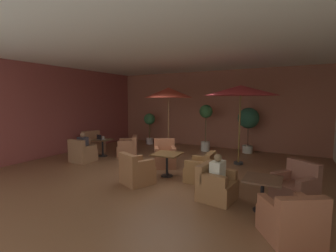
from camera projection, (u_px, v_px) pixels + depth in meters
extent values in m
cube|color=brown|center=(161.00, 172.00, 7.48)|extent=(9.98, 9.50, 0.02)
cube|color=#A06149|center=(211.00, 109.00, 11.40)|extent=(9.98, 0.08, 3.58)
cube|color=brown|center=(54.00, 111.00, 9.65)|extent=(0.08, 9.50, 3.58)
cube|color=silver|center=(160.00, 53.00, 7.09)|extent=(9.98, 9.50, 0.06)
cylinder|color=black|center=(103.00, 156.00, 9.60)|extent=(0.36, 0.36, 0.02)
cylinder|color=black|center=(103.00, 148.00, 9.56)|extent=(0.07, 0.07, 0.64)
cube|color=brown|center=(102.00, 140.00, 9.53)|extent=(0.68, 0.68, 0.03)
cube|color=#945B3C|center=(127.00, 150.00, 9.65)|extent=(1.07, 1.07, 0.43)
cube|color=#945B3C|center=(135.00, 140.00, 9.64)|extent=(0.57, 0.74, 0.37)
cube|color=#945B3C|center=(126.00, 144.00, 9.31)|extent=(0.58, 0.46, 0.23)
cube|color=#945B3C|center=(127.00, 141.00, 9.93)|extent=(0.58, 0.46, 0.23)
cube|color=#966242|center=(94.00, 147.00, 10.34)|extent=(1.02, 1.01, 0.44)
cube|color=#966242|center=(91.00, 136.00, 10.53)|extent=(0.46, 0.77, 0.44)
cube|color=#966242|center=(101.00, 139.00, 10.46)|extent=(0.62, 0.39, 0.22)
cube|color=#966242|center=(87.00, 140.00, 10.09)|extent=(0.62, 0.39, 0.22)
cube|color=#8F6544|center=(83.00, 156.00, 8.73)|extent=(0.74, 0.74, 0.41)
cube|color=#8F6544|center=(76.00, 146.00, 8.44)|extent=(0.73, 0.17, 0.43)
cube|color=#8F6544|center=(78.00, 147.00, 8.88)|extent=(0.15, 0.58, 0.20)
cube|color=#8F6544|center=(90.00, 148.00, 8.59)|extent=(0.15, 0.58, 0.20)
cylinder|color=black|center=(167.00, 176.00, 7.08)|extent=(0.35, 0.35, 0.02)
cylinder|color=black|center=(167.00, 165.00, 7.05)|extent=(0.07, 0.07, 0.64)
cube|color=brown|center=(167.00, 154.00, 7.01)|extent=(0.82, 0.82, 0.03)
cube|color=#9C5B3C|center=(165.00, 160.00, 8.05)|extent=(1.01, 1.03, 0.45)
cube|color=#9C5B3C|center=(164.00, 145.00, 8.30)|extent=(0.68, 0.52, 0.46)
cube|color=#9C5B3C|center=(173.00, 150.00, 8.00)|extent=(0.44, 0.58, 0.22)
cube|color=#9C5B3C|center=(156.00, 151.00, 7.95)|extent=(0.44, 0.58, 0.22)
cube|color=#95623C|center=(138.00, 175.00, 6.43)|extent=(0.93, 0.95, 0.46)
cube|color=#95623C|center=(128.00, 161.00, 6.21)|extent=(0.71, 0.42, 0.39)
cube|color=#95623C|center=(133.00, 160.00, 6.64)|extent=(0.35, 0.58, 0.22)
cube|color=#95623C|center=(145.00, 165.00, 6.20)|extent=(0.35, 0.58, 0.22)
cube|color=olive|center=(200.00, 174.00, 6.64)|extent=(0.78, 0.79, 0.40)
cube|color=olive|center=(210.00, 160.00, 6.48)|extent=(0.21, 0.75, 0.41)
cube|color=olive|center=(195.00, 165.00, 6.35)|extent=(0.57, 0.17, 0.22)
cube|color=olive|center=(202.00, 160.00, 6.90)|extent=(0.57, 0.17, 0.22)
cylinder|color=black|center=(261.00, 210.00, 4.85)|extent=(0.34, 0.34, 0.02)
cylinder|color=black|center=(262.00, 196.00, 4.82)|extent=(0.07, 0.07, 0.64)
cube|color=brown|center=(263.00, 179.00, 4.78)|extent=(0.72, 0.72, 0.03)
cube|color=#93633B|center=(217.00, 190.00, 5.38)|extent=(0.82, 0.82, 0.43)
cube|color=#93633B|center=(206.00, 171.00, 5.50)|extent=(0.24, 0.76, 0.36)
cube|color=#93633B|center=(224.00, 173.00, 5.56)|extent=(0.59, 0.21, 0.22)
cube|color=#93633B|center=(214.00, 180.00, 5.08)|extent=(0.59, 0.21, 0.22)
cube|color=#9F5D40|center=(289.00, 225.00, 3.88)|extent=(1.08, 1.08, 0.43)
cube|color=#9F5D40|center=(303.00, 210.00, 3.53)|extent=(0.75, 0.57, 0.37)
cube|color=#9F5D40|center=(270.00, 206.00, 3.86)|extent=(0.44, 0.58, 0.20)
cube|color=#9F5D40|center=(308.00, 205.00, 3.91)|extent=(0.44, 0.58, 0.20)
cube|color=#905947|center=(294.00, 193.00, 5.25)|extent=(1.03, 1.02, 0.42)
cube|color=#905947|center=(304.00, 171.00, 5.33)|extent=(0.70, 0.56, 0.47)
cube|color=#905947|center=(307.00, 184.00, 4.93)|extent=(0.44, 0.54, 0.20)
cube|color=#905947|center=(281.00, 176.00, 5.47)|extent=(0.44, 0.54, 0.20)
cylinder|color=#2D2D2D|center=(168.00, 154.00, 9.87)|extent=(0.32, 0.32, 0.08)
cylinder|color=brown|center=(168.00, 122.00, 9.73)|extent=(0.06, 0.06, 2.67)
cone|color=#C24432|center=(168.00, 93.00, 9.60)|extent=(1.93, 1.93, 0.40)
cylinder|color=#2D2D2D|center=(238.00, 163.00, 8.40)|extent=(0.32, 0.32, 0.08)
cylinder|color=brown|center=(240.00, 126.00, 8.26)|extent=(0.06, 0.06, 2.68)
cone|color=#BF383E|center=(241.00, 90.00, 8.13)|extent=(2.49, 2.49, 0.35)
cylinder|color=silver|center=(150.00, 141.00, 12.22)|extent=(0.35, 0.35, 0.30)
cylinder|color=brown|center=(150.00, 131.00, 12.16)|extent=(0.06, 0.06, 0.73)
sphere|color=#326A3E|center=(149.00, 119.00, 12.10)|extent=(0.56, 0.56, 0.56)
cylinder|color=beige|center=(205.00, 146.00, 10.56)|extent=(0.40, 0.40, 0.40)
cylinder|color=brown|center=(206.00, 129.00, 10.48)|extent=(0.06, 0.06, 1.09)
sphere|color=#326335|center=(206.00, 111.00, 10.40)|extent=(0.57, 0.57, 0.57)
cylinder|color=silver|center=(247.00, 149.00, 10.16)|extent=(0.42, 0.42, 0.32)
cylinder|color=brown|center=(248.00, 136.00, 10.10)|extent=(0.06, 0.06, 0.79)
sphere|color=#26563F|center=(248.00, 118.00, 10.02)|extent=(0.86, 0.86, 0.86)
cube|color=silver|center=(218.00, 171.00, 5.33)|extent=(0.28, 0.40, 0.45)
sphere|color=olive|center=(218.00, 158.00, 5.30)|extent=(0.17, 0.17, 0.17)
cube|color=#332F36|center=(83.00, 144.00, 8.68)|extent=(0.35, 0.24, 0.49)
sphere|color=#8A6247|center=(83.00, 135.00, 8.65)|extent=(0.18, 0.18, 0.18)
cylinder|color=white|center=(103.00, 137.00, 9.64)|extent=(0.08, 0.08, 0.11)
cube|color=#9EA0A5|center=(102.00, 139.00, 9.49)|extent=(0.35, 0.28, 0.01)
cube|color=black|center=(99.00, 137.00, 9.40)|extent=(0.31, 0.07, 0.19)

